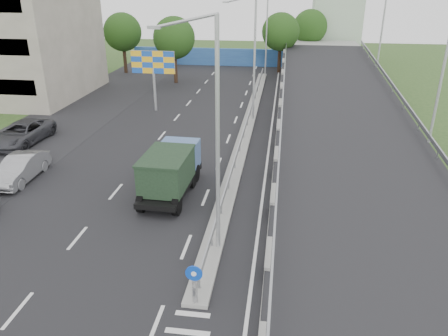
% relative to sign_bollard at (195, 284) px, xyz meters
% --- Properties ---
extents(road_surface, '(26.00, 90.00, 0.04)m').
position_rel_sign_bollard_xyz_m(road_surface, '(-3.00, 17.83, -1.03)').
color(road_surface, black).
rests_on(road_surface, ground).
extents(parking_strip, '(8.00, 90.00, 0.05)m').
position_rel_sign_bollard_xyz_m(parking_strip, '(-16.00, 17.83, -1.03)').
color(parking_strip, black).
rests_on(parking_strip, ground).
extents(median, '(1.00, 44.00, 0.20)m').
position_rel_sign_bollard_xyz_m(median, '(0.00, 21.83, -0.93)').
color(median, gray).
rests_on(median, ground).
extents(overpass_ramp, '(10.00, 50.00, 3.50)m').
position_rel_sign_bollard_xyz_m(overpass_ramp, '(7.50, 21.83, 0.72)').
color(overpass_ramp, gray).
rests_on(overpass_ramp, ground).
extents(median_guardrail, '(0.09, 44.00, 0.71)m').
position_rel_sign_bollard_xyz_m(median_guardrail, '(0.00, 21.83, -0.28)').
color(median_guardrail, gray).
rests_on(median_guardrail, median).
extents(sign_bollard, '(0.64, 0.23, 1.67)m').
position_rel_sign_bollard_xyz_m(sign_bollard, '(0.00, 0.00, 0.00)').
color(sign_bollard, black).
rests_on(sign_bollard, median).
extents(lamp_post_near, '(2.74, 0.18, 10.08)m').
position_rel_sign_bollard_xyz_m(lamp_post_near, '(0.11, 3.83, 4.77)').
color(lamp_post_near, '#B2B5B7').
rests_on(lamp_post_near, median).
extents(lamp_post_mid, '(2.74, 0.18, 10.08)m').
position_rel_sign_bollard_xyz_m(lamp_post_mid, '(0.11, 23.83, 4.77)').
color(lamp_post_mid, '#B2B5B7').
rests_on(lamp_post_mid, median).
extents(lamp_post_far, '(2.74, 0.18, 10.08)m').
position_rel_sign_bollard_xyz_m(lamp_post_far, '(0.11, 43.83, 4.77)').
color(lamp_post_far, '#B2B5B7').
rests_on(lamp_post_far, median).
extents(blue_wall, '(30.00, 0.50, 2.40)m').
position_rel_sign_bollard_xyz_m(blue_wall, '(-4.00, 49.83, 0.17)').
color(blue_wall, '#274C92').
rests_on(blue_wall, ground).
extents(church, '(7.00, 7.00, 13.80)m').
position_rel_sign_bollard_xyz_m(church, '(10.00, 57.83, 4.28)').
color(church, '#B2CCAD').
rests_on(church, ground).
extents(billboard, '(4.00, 0.24, 5.50)m').
position_rel_sign_bollard_xyz_m(billboard, '(-9.00, 25.83, 3.15)').
color(billboard, '#B2B5B7').
rests_on(billboard, ground).
extents(tree_left_mid, '(4.80, 4.80, 7.60)m').
position_rel_sign_bollard_xyz_m(tree_left_mid, '(-10.00, 37.83, 4.14)').
color(tree_left_mid, black).
rests_on(tree_left_mid, ground).
extents(tree_median_far, '(4.80, 4.80, 7.60)m').
position_rel_sign_bollard_xyz_m(tree_median_far, '(2.00, 45.83, 4.14)').
color(tree_median_far, black).
rests_on(tree_median_far, ground).
extents(tree_left_far, '(4.80, 4.80, 7.60)m').
position_rel_sign_bollard_xyz_m(tree_left_far, '(-18.00, 42.83, 4.14)').
color(tree_left_far, black).
rests_on(tree_left_far, ground).
extents(tree_ramp_far, '(4.80, 4.80, 7.60)m').
position_rel_sign_bollard_xyz_m(tree_ramp_far, '(6.00, 52.83, 4.14)').
color(tree_ramp_far, black).
rests_on(tree_ramp_far, ground).
extents(dump_truck, '(2.51, 6.18, 2.69)m').
position_rel_sign_bollard_xyz_m(dump_truck, '(-3.22, 9.17, 0.46)').
color(dump_truck, black).
rests_on(dump_truck, ground).
extents(parked_car_b, '(1.73, 4.70, 1.54)m').
position_rel_sign_bollard_xyz_m(parked_car_b, '(-12.81, 9.64, -0.27)').
color(parked_car_b, gray).
rests_on(parked_car_b, ground).
extents(parked_car_c, '(2.93, 5.90, 1.61)m').
position_rel_sign_bollard_xyz_m(parked_car_c, '(-16.37, 15.75, -0.23)').
color(parked_car_c, '#37373C').
rests_on(parked_car_c, ground).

